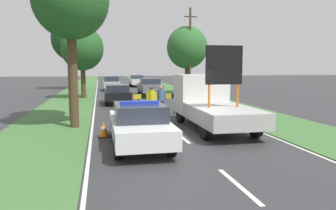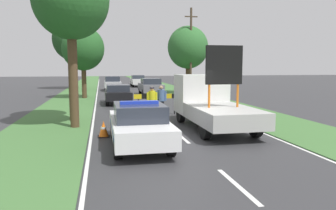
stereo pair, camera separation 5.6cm
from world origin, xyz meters
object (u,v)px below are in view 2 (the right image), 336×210
pedestrian_civilian (161,98)px  roadside_tree_near_left (70,8)px  work_truck (210,102)px  utility_pole (191,51)px  roadside_tree_mid_left (83,49)px  police_officer (152,99)px  roadside_tree_near_right (188,48)px  road_barrier (157,98)px  queued_car_van_white (138,81)px  traffic_cone_near_police (199,110)px  queued_car_sedan_black (118,94)px  queued_car_suv_grey (151,86)px  roadside_tree_mid_right (73,39)px  queued_car_sedan_silver (112,83)px  police_car (139,124)px  roadside_tree_far_left (71,0)px  traffic_cone_centre_front (104,129)px

pedestrian_civilian → roadside_tree_near_left: roadside_tree_near_left is taller
work_truck → utility_pole: (3.54, 15.90, 3.00)m
roadside_tree_mid_left → utility_pole: bearing=9.4°
utility_pole → pedestrian_civilian: bearing=-112.1°
pedestrian_civilian → police_officer: bearing=-151.2°
roadside_tree_near_right → roadside_tree_near_left: bearing=-123.7°
roadside_tree_near_right → road_barrier: bearing=-111.8°
queued_car_van_white → traffic_cone_near_police: bearing=90.9°
queued_car_sedan_black → queued_car_suv_grey: bearing=-116.6°
work_truck → road_barrier: work_truck is taller
roadside_tree_mid_right → queued_car_sedan_silver: bearing=-35.1°
police_car → road_barrier: bearing=72.4°
police_officer → queued_car_suv_grey: (1.95, 13.49, -0.15)m
queued_car_sedan_silver → roadside_tree_mid_left: roadside_tree_mid_left is taller
police_car → queued_car_suv_grey: bearing=77.1°
road_barrier → roadside_tree_far_left: (-4.14, -3.11, 4.45)m
queued_car_sedan_black → queued_car_sedan_silver: bearing=-90.3°
traffic_cone_near_police → roadside_tree_mid_right: (-8.20, 22.95, 5.46)m
police_officer → utility_pole: 14.32m
pedestrian_civilian → roadside_tree_near_right: 15.17m
roadside_tree_mid_right → utility_pole: size_ratio=1.04×
traffic_cone_near_police → queued_car_van_white: queued_car_van_white is taller
roadside_tree_mid_right → pedestrian_civilian: bearing=-74.9°
police_car → queued_car_sedan_black: 12.79m
roadside_tree_near_left → roadside_tree_far_left: bearing=-83.8°
police_officer → traffic_cone_near_police: 2.67m
road_barrier → queued_car_van_white: 25.56m
police_car → traffic_cone_centre_front: (-1.16, 1.65, -0.44)m
roadside_tree_near_right → roadside_tree_far_left: bearing=-120.0°
queued_car_sedan_silver → roadside_tree_near_right: (7.04, -5.93, 3.64)m
pedestrian_civilian → roadside_tree_near_right: bearing=75.8°
roadside_tree_far_left → roadside_tree_mid_left: bearing=91.0°
work_truck → roadside_tree_near_right: size_ratio=0.91×
road_barrier → police_officer: 0.94m
queued_car_van_white → police_car: bearing=83.8°
traffic_cone_near_police → queued_car_van_white: size_ratio=0.14×
road_barrier → queued_car_suv_grey: size_ratio=0.56×
roadside_tree_far_left → queued_car_sedan_silver: bearing=83.9°
queued_car_sedan_black → police_car: bearing=90.3°
roadside_tree_mid_right → police_officer: bearing=-76.3°
utility_pole → traffic_cone_centre_front: bearing=-115.4°
queued_car_sedan_silver → roadside_tree_far_left: roadside_tree_far_left is taller
queued_car_sedan_silver → work_truck: bearing=98.5°
queued_car_sedan_black → queued_car_van_white: queued_car_van_white is taller
queued_car_suv_grey → queued_car_van_white: 12.87m
work_truck → traffic_cone_centre_front: bearing=13.5°
queued_car_sedan_black → roadside_tree_mid_left: 6.15m
police_officer → pedestrian_civilian: bearing=-167.0°
roadside_tree_near_left → roadside_tree_mid_left: 11.62m
work_truck → queued_car_sedan_black: 10.47m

